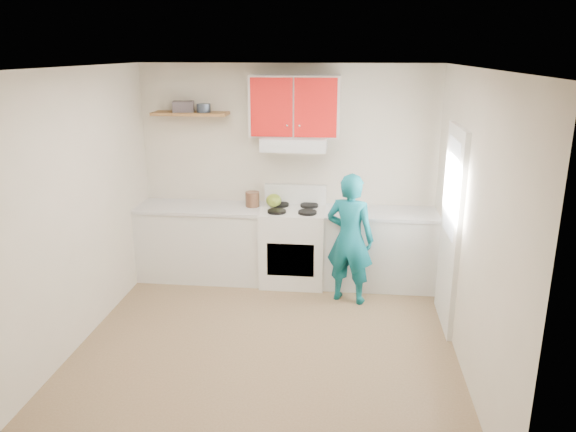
# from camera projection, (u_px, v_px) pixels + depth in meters

# --- Properties ---
(floor) EXTENTS (3.80, 3.80, 0.00)m
(floor) POSITION_uv_depth(u_px,v_px,m) (266.00, 345.00, 5.31)
(floor) COLOR brown
(floor) RESTS_ON ground
(ceiling) EXTENTS (3.60, 3.80, 0.04)m
(ceiling) POSITION_uv_depth(u_px,v_px,m) (263.00, 68.00, 4.55)
(ceiling) COLOR white
(ceiling) RESTS_ON floor
(back_wall) EXTENTS (3.60, 0.04, 2.60)m
(back_wall) POSITION_uv_depth(u_px,v_px,m) (288.00, 172.00, 6.74)
(back_wall) COLOR beige
(back_wall) RESTS_ON floor
(front_wall) EXTENTS (3.60, 0.04, 2.60)m
(front_wall) POSITION_uv_depth(u_px,v_px,m) (215.00, 314.00, 3.12)
(front_wall) COLOR beige
(front_wall) RESTS_ON floor
(left_wall) EXTENTS (0.04, 3.80, 2.60)m
(left_wall) POSITION_uv_depth(u_px,v_px,m) (74.00, 211.00, 5.12)
(left_wall) COLOR beige
(left_wall) RESTS_ON floor
(right_wall) EXTENTS (0.04, 3.80, 2.60)m
(right_wall) POSITION_uv_depth(u_px,v_px,m) (470.00, 224.00, 4.74)
(right_wall) COLOR beige
(right_wall) RESTS_ON floor
(door) EXTENTS (0.05, 0.85, 2.05)m
(door) POSITION_uv_depth(u_px,v_px,m) (451.00, 229.00, 5.49)
(door) COLOR white
(door) RESTS_ON floor
(door_glass) EXTENTS (0.01, 0.55, 0.95)m
(door_glass) POSITION_uv_depth(u_px,v_px,m) (452.00, 188.00, 5.37)
(door_glass) COLOR white
(door_glass) RESTS_ON door
(counter_left) EXTENTS (1.52, 0.60, 0.90)m
(counter_left) POSITION_uv_depth(u_px,v_px,m) (202.00, 242.00, 6.81)
(counter_left) COLOR silver
(counter_left) RESTS_ON floor
(counter_right) EXTENTS (1.32, 0.60, 0.90)m
(counter_right) POSITION_uv_depth(u_px,v_px,m) (379.00, 249.00, 6.58)
(counter_right) COLOR silver
(counter_right) RESTS_ON floor
(stove) EXTENTS (0.76, 0.65, 0.92)m
(stove) POSITION_uv_depth(u_px,v_px,m) (293.00, 246.00, 6.66)
(stove) COLOR white
(stove) RESTS_ON floor
(range_hood) EXTENTS (0.76, 0.44, 0.15)m
(range_hood) POSITION_uv_depth(u_px,v_px,m) (294.00, 143.00, 6.40)
(range_hood) COLOR silver
(range_hood) RESTS_ON back_wall
(upper_cabinets) EXTENTS (1.02, 0.33, 0.70)m
(upper_cabinets) POSITION_uv_depth(u_px,v_px,m) (295.00, 106.00, 6.33)
(upper_cabinets) COLOR #B2120F
(upper_cabinets) RESTS_ON back_wall
(shelf) EXTENTS (0.90, 0.30, 0.04)m
(shelf) POSITION_uv_depth(u_px,v_px,m) (190.00, 113.00, 6.51)
(shelf) COLOR brown
(shelf) RESTS_ON back_wall
(books) EXTENTS (0.27, 0.22, 0.13)m
(books) POSITION_uv_depth(u_px,v_px,m) (183.00, 107.00, 6.49)
(books) COLOR #463E42
(books) RESTS_ON shelf
(tin) EXTENTS (0.17, 0.17, 0.10)m
(tin) POSITION_uv_depth(u_px,v_px,m) (204.00, 108.00, 6.45)
(tin) COLOR #333D4C
(tin) RESTS_ON shelf
(kettle) EXTENTS (0.21, 0.21, 0.16)m
(kettle) POSITION_uv_depth(u_px,v_px,m) (274.00, 200.00, 6.62)
(kettle) COLOR olive
(kettle) RESTS_ON stove
(crock) EXTENTS (0.19, 0.19, 0.20)m
(crock) POSITION_uv_depth(u_px,v_px,m) (252.00, 200.00, 6.63)
(crock) COLOR #503323
(crock) RESTS_ON counter_left
(cutting_board) EXTENTS (0.37, 0.32, 0.02)m
(cutting_board) POSITION_uv_depth(u_px,v_px,m) (378.00, 214.00, 6.40)
(cutting_board) COLOR olive
(cutting_board) RESTS_ON counter_right
(silicone_mat) EXTENTS (0.39, 0.36, 0.01)m
(silicone_mat) POSITION_uv_depth(u_px,v_px,m) (404.00, 213.00, 6.45)
(silicone_mat) COLOR red
(silicone_mat) RESTS_ON counter_right
(person) EXTENTS (0.62, 0.50, 1.48)m
(person) POSITION_uv_depth(u_px,v_px,m) (350.00, 239.00, 6.06)
(person) COLOR #0B5B68
(person) RESTS_ON floor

